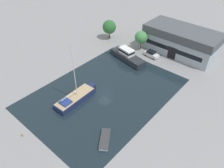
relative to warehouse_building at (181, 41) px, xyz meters
name	(u,v)px	position (x,y,z in m)	size (l,w,h in m)	color
ground_plane	(105,93)	(-3.92, -27.47, -3.60)	(440.00, 440.00, 0.00)	gray
water_canal	(105,93)	(-3.92, -27.47, -3.60)	(24.45, 34.09, 0.01)	black
warehouse_building	(181,41)	(0.00, 0.00, 0.00)	(20.28, 9.76, 7.11)	#99A8B2
quay_tree_near_building	(141,37)	(-9.26, -6.17, 0.34)	(3.63, 3.63, 5.77)	brown
quay_tree_by_water	(109,27)	(-20.87, -6.68, 0.27)	(4.19, 4.19, 5.98)	brown
parked_car	(151,54)	(-4.66, -7.43, -2.72)	(4.26, 2.09, 1.77)	silver
sailboat_moored	(76,98)	(-6.81, -33.37, -2.83)	(3.37, 10.58, 13.26)	#19234C
motor_cruiser	(127,56)	(-8.71, -13.08, -2.42)	(11.41, 5.11, 3.26)	#23282D
small_dinghy	(105,139)	(4.89, -36.98, -3.29)	(3.94, 4.63, 0.60)	white
mooring_bollard	(22,135)	(-6.87, -46.04, -3.19)	(0.23, 0.23, 0.77)	olive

